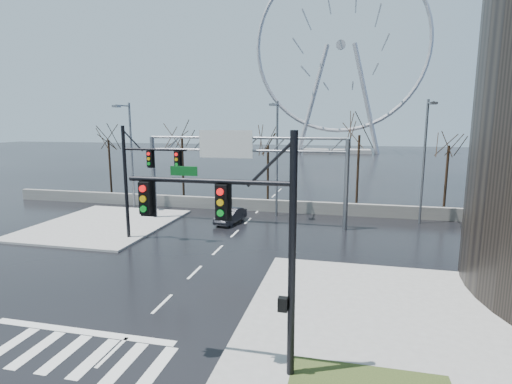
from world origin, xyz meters
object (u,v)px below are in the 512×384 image
(signal_mast_far, at_px, (140,172))
(car, at_px, (230,216))
(signal_mast_near, at_px, (249,231))
(ferris_wheel, at_px, (341,52))
(sign_gantry, at_px, (240,161))

(signal_mast_far, height_order, car, signal_mast_far)
(signal_mast_far, relative_size, car, 2.15)
(signal_mast_near, relative_size, car, 2.15)
(signal_mast_far, distance_m, ferris_wheel, 89.30)
(ferris_wheel, bearing_deg, sign_gantry, -93.84)
(sign_gantry, bearing_deg, signal_mast_near, -73.81)
(signal_mast_far, bearing_deg, ferris_wheel, 82.80)
(signal_mast_near, distance_m, car, 20.53)
(ferris_wheel, relative_size, car, 13.66)
(signal_mast_near, bearing_deg, ferris_wheel, 90.08)
(car, bearing_deg, ferris_wheel, 96.00)
(signal_mast_near, distance_m, signal_mast_far, 17.03)
(signal_mast_far, xyz_separation_m, car, (4.64, 6.05, -4.22))
(sign_gantry, xyz_separation_m, ferris_wheel, (5.38, 80.04, 20.95))
(sign_gantry, relative_size, car, 4.39)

